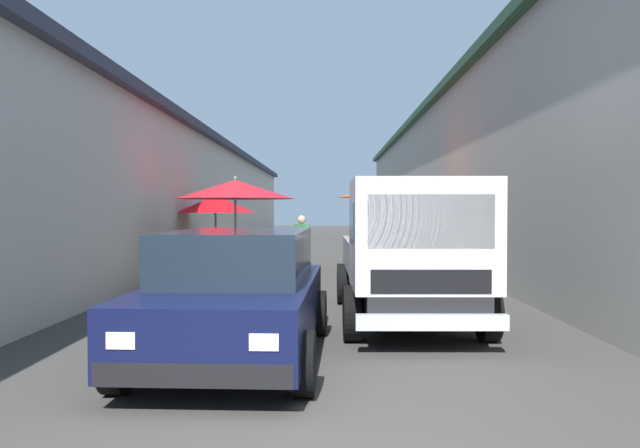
% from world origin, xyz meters
% --- Properties ---
extents(ground, '(90.00, 90.00, 0.00)m').
position_xyz_m(ground, '(13.50, 0.00, 0.00)').
color(ground, '#3D3A38').
extents(building_left_whitewash, '(49.80, 7.50, 4.31)m').
position_xyz_m(building_left_whitewash, '(15.75, 7.29, 2.16)').
color(building_left_whitewash, beige).
rests_on(building_left_whitewash, ground).
extents(building_right_concrete, '(49.80, 7.50, 5.46)m').
position_xyz_m(building_right_concrete, '(15.75, -7.29, 2.74)').
color(building_right_concrete, '#A39E93').
rests_on(building_right_concrete, ground).
extents(fruit_stall_near_left, '(2.20, 2.20, 2.17)m').
position_xyz_m(fruit_stall_near_left, '(12.82, 2.90, 1.64)').
color(fruit_stall_near_left, '#9E9EA3').
rests_on(fruit_stall_near_left, ground).
extents(fruit_stall_mid_lane, '(2.66, 2.66, 2.43)m').
position_xyz_m(fruit_stall_mid_lane, '(9.62, 1.82, 1.88)').
color(fruit_stall_mid_lane, '#9E9EA3').
rests_on(fruit_stall_mid_lane, ground).
extents(fruit_stall_near_right, '(2.77, 2.77, 2.45)m').
position_xyz_m(fruit_stall_near_right, '(12.83, -1.92, 1.97)').
color(fruit_stall_near_right, '#9E9EA3').
rests_on(fruit_stall_near_right, ground).
extents(hatchback_car, '(3.96, 2.03, 1.45)m').
position_xyz_m(hatchback_car, '(2.98, 0.78, 0.74)').
color(hatchback_car, '#0F1438').
rests_on(hatchback_car, ground).
extents(delivery_truck, '(4.94, 2.01, 2.08)m').
position_xyz_m(delivery_truck, '(4.57, -1.42, 1.04)').
color(delivery_truck, black).
rests_on(delivery_truck, ground).
extents(vendor_by_crates, '(0.52, 0.42, 1.54)m').
position_xyz_m(vendor_by_crates, '(11.39, 0.43, 0.88)').
color(vendor_by_crates, '#232328').
rests_on(vendor_by_crates, ground).
extents(parked_scooter, '(1.67, 0.56, 1.14)m').
position_xyz_m(parked_scooter, '(15.49, -2.15, 0.45)').
color(parked_scooter, black).
rests_on(parked_scooter, ground).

